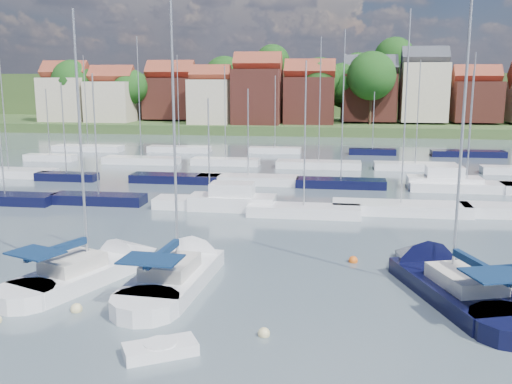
# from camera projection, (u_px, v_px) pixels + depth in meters

# --- Properties ---
(ground) EXTENTS (260.00, 260.00, 0.00)m
(ground) POSITION_uv_depth(u_px,v_px,m) (310.00, 173.00, 65.51)
(ground) COLOR #424F5A
(ground) RESTS_ON ground
(sailboat_left) EXTENTS (6.84, 11.41, 15.13)m
(sailboat_left) POSITION_uv_depth(u_px,v_px,m) (99.00, 269.00, 31.07)
(sailboat_left) COLOR white
(sailboat_left) RESTS_ON ground
(sailboat_centre) EXTENTS (3.98, 12.39, 16.56)m
(sailboat_centre) POSITION_uv_depth(u_px,v_px,m) (184.00, 269.00, 31.04)
(sailboat_centre) COLOR white
(sailboat_centre) RESTS_ON ground
(sailboat_navy) EXTENTS (7.65, 13.67, 18.27)m
(sailboat_navy) POSITION_uv_depth(u_px,v_px,m) (439.00, 279.00, 29.56)
(sailboat_navy) COLOR black
(sailboat_navy) RESTS_ON ground
(tender) EXTENTS (3.07, 2.52, 0.60)m
(tender) POSITION_uv_depth(u_px,v_px,m) (160.00, 349.00, 22.06)
(tender) COLOR white
(tender) RESTS_ON ground
(buoy_c) EXTENTS (0.55, 0.55, 0.55)m
(buoy_c) POSITION_uv_depth(u_px,v_px,m) (77.00, 311.00, 26.27)
(buoy_c) COLOR beige
(buoy_c) RESTS_ON ground
(buoy_d) EXTENTS (0.52, 0.52, 0.52)m
(buoy_d) POSITION_uv_depth(u_px,v_px,m) (264.00, 336.00, 23.74)
(buoy_d) COLOR beige
(buoy_d) RESTS_ON ground
(buoy_e) EXTENTS (0.54, 0.54, 0.54)m
(buoy_e) POSITION_uv_depth(u_px,v_px,m) (353.00, 262.00, 33.33)
(buoy_e) COLOR #D85914
(buoy_e) RESTS_ON ground
(marina_field) EXTENTS (79.62, 41.41, 15.93)m
(marina_field) POSITION_uv_depth(u_px,v_px,m) (326.00, 176.00, 60.44)
(marina_field) COLOR white
(marina_field) RESTS_ON ground
(far_shore_town) EXTENTS (212.46, 90.00, 22.27)m
(far_shore_town) POSITION_uv_depth(u_px,v_px,m) (337.00, 102.00, 154.24)
(far_shore_town) COLOR #43572B
(far_shore_town) RESTS_ON ground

